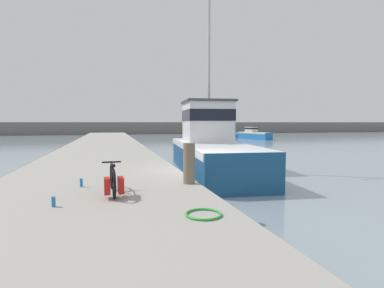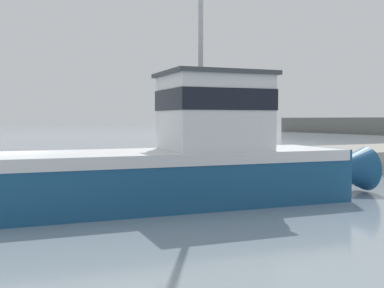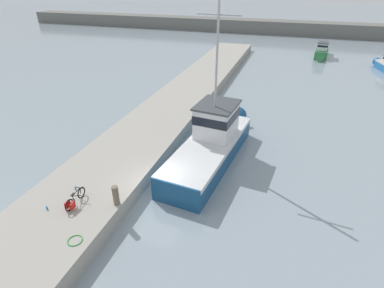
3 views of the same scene
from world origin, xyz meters
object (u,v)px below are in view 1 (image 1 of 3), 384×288
(mooring_post, at_px, (189,163))
(water_bottle_by_bike, at_px, (81,183))
(boat_orange_near, at_px, (253,134))
(boat_green_anchored, at_px, (192,132))
(water_bottle_on_curb, at_px, (53,202))
(fishing_boat_main, at_px, (210,146))
(bicycle_touring, at_px, (113,181))

(mooring_post, relative_size, water_bottle_by_bike, 5.12)
(boat_orange_near, xyz_separation_m, mooring_post, (-19.28, -34.52, 0.72))
(boat_green_anchored, distance_m, water_bottle_on_curb, 44.75)
(boat_orange_near, height_order, water_bottle_on_curb, boat_orange_near)
(boat_orange_near, height_order, water_bottle_by_bike, boat_orange_near)
(water_bottle_by_bike, height_order, water_bottle_on_curb, water_bottle_by_bike)
(fishing_boat_main, xyz_separation_m, boat_orange_near, (16.28, 27.31, -0.56))
(mooring_post, distance_m, water_bottle_on_curb, 3.40)
(boat_green_anchored, height_order, water_bottle_by_bike, boat_green_anchored)
(bicycle_touring, bearing_deg, water_bottle_on_curb, -151.73)
(fishing_boat_main, distance_m, water_bottle_on_curb, 10.57)
(bicycle_touring, distance_m, water_bottle_on_curb, 1.31)
(bicycle_touring, bearing_deg, mooring_post, 19.53)
(fishing_boat_main, relative_size, water_bottle_on_curb, 61.37)
(boat_orange_near, distance_m, water_bottle_by_bike, 40.68)
(bicycle_touring, xyz_separation_m, water_bottle_by_bike, (-0.76, 1.08, -0.20))
(boat_orange_near, height_order, mooring_post, boat_orange_near)
(water_bottle_on_curb, bearing_deg, fishing_boat_main, 55.05)
(bicycle_touring, distance_m, mooring_post, 2.11)
(bicycle_touring, xyz_separation_m, water_bottle_on_curb, (-1.11, -0.66, -0.21))
(bicycle_touring, relative_size, water_bottle_by_bike, 7.76)
(boat_green_anchored, height_order, mooring_post, boat_green_anchored)
(boat_green_anchored, distance_m, mooring_post, 42.48)
(fishing_boat_main, relative_size, boat_green_anchored, 1.67)
(boat_green_anchored, height_order, boat_orange_near, boat_green_anchored)
(fishing_boat_main, distance_m, mooring_post, 7.82)
(boat_orange_near, height_order, bicycle_touring, boat_orange_near)
(boat_orange_near, bearing_deg, boat_green_anchored, 127.26)
(fishing_boat_main, height_order, mooring_post, fishing_boat_main)
(boat_orange_near, xyz_separation_m, bicycle_touring, (-21.22, -35.31, 0.49))
(water_bottle_on_curb, bearing_deg, bicycle_touring, 30.83)
(boat_orange_near, distance_m, water_bottle_on_curb, 42.34)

